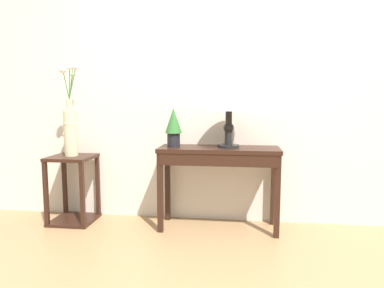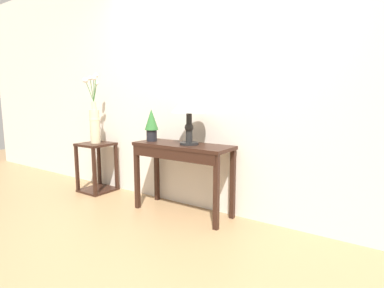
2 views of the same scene
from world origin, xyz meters
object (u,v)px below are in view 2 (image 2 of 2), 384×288
object	(u,v)px
console_table	(181,156)
flower_vase_tall	(94,120)
potted_plant_on_console	(151,123)
table_lamp	(189,106)
pedestal_stand_left	(97,167)

from	to	relation	value
console_table	flower_vase_tall	distance (m)	1.39
potted_plant_on_console	table_lamp	bearing A→B (deg)	2.10
table_lamp	potted_plant_on_console	bearing A→B (deg)	-177.90
table_lamp	potted_plant_on_console	xyz separation A→B (m)	(-0.48, -0.02, -0.19)
console_table	potted_plant_on_console	xyz separation A→B (m)	(-0.40, 0.00, 0.31)
console_table	pedestal_stand_left	size ratio (longest dim) A/B	1.67
flower_vase_tall	console_table	bearing A→B (deg)	-0.43
console_table	pedestal_stand_left	world-z (taller)	console_table
pedestal_stand_left	flower_vase_tall	xyz separation A→B (m)	(0.00, -0.01, 0.61)
console_table	table_lamp	size ratio (longest dim) A/B	2.07
pedestal_stand_left	flower_vase_tall	bearing A→B (deg)	-50.96
console_table	potted_plant_on_console	size ratio (longest dim) A/B	3.04
flower_vase_tall	potted_plant_on_console	bearing A→B (deg)	-0.31
potted_plant_on_console	pedestal_stand_left	size ratio (longest dim) A/B	0.55
table_lamp	potted_plant_on_console	world-z (taller)	table_lamp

